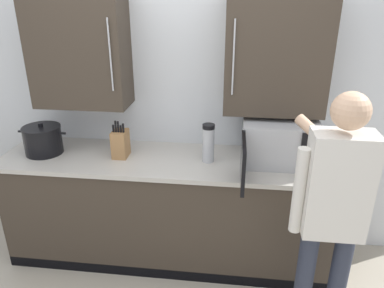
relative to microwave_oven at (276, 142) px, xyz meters
The scene contains 7 objects.
back_wall_tiled 0.92m from the microwave_oven, 159.41° to the left, with size 4.05×0.44×2.89m.
counter_unit 0.98m from the microwave_oven, behind, with size 2.68×0.66×0.90m.
microwave_oven is the anchor object (origin of this frame).
knife_block 1.17m from the microwave_oven, behind, with size 0.11×0.15×0.30m.
stock_pot 1.79m from the microwave_oven, behind, with size 0.39×0.29×0.25m.
thermos_flask 0.49m from the microwave_oven, behind, with size 0.09×0.09×0.29m.
person_figure 0.74m from the microwave_oven, 69.13° to the right, with size 0.44×0.53×1.64m.
Camera 1 is at (0.45, -1.81, 2.10)m, focal length 34.34 mm.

